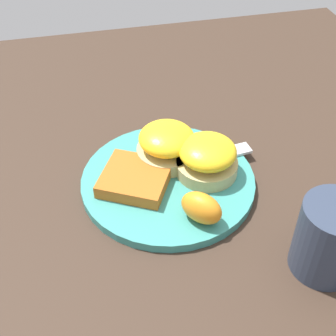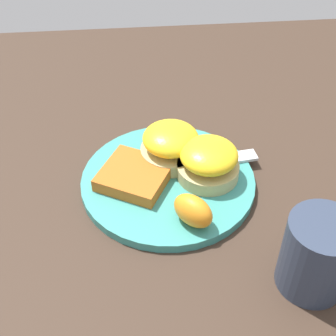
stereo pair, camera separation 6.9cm
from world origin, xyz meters
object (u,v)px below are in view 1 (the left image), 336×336
hashbrown_patty (136,179)px  orange_wedge (201,208)px  sandwich_benedict_left (208,159)px  cup (331,238)px  fork (198,160)px  sandwich_benedict_right (167,144)px

hashbrown_patty → orange_wedge: bearing=-50.0°
sandwich_benedict_left → cup: cup is taller
hashbrown_patty → fork: hashbrown_patty is taller
sandwich_benedict_right → cup: bearing=-57.2°
sandwich_benedict_right → cup: size_ratio=0.80×
fork → cup: cup is taller
sandwich_benedict_right → cup: 0.28m
sandwich_benedict_left → cup: bearing=-62.0°
sandwich_benedict_left → fork: sandwich_benedict_left is taller
cup → sandwich_benedict_right: bearing=122.8°
fork → sandwich_benedict_left: bearing=-78.5°
hashbrown_patty → orange_wedge: (0.07, -0.09, 0.01)m
sandwich_benedict_right → fork: (0.05, -0.02, -0.03)m
sandwich_benedict_left → sandwich_benedict_right: same height
sandwich_benedict_right → fork: 0.06m
hashbrown_patty → orange_wedge: size_ratio=1.58×
hashbrown_patty → fork: bearing=15.9°
fork → hashbrown_patty: bearing=-164.1°
hashbrown_patty → cup: cup is taller
orange_wedge → cup: bearing=-36.2°
sandwich_benedict_left → sandwich_benedict_right: bearing=137.2°
sandwich_benedict_left → fork: bearing=101.5°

